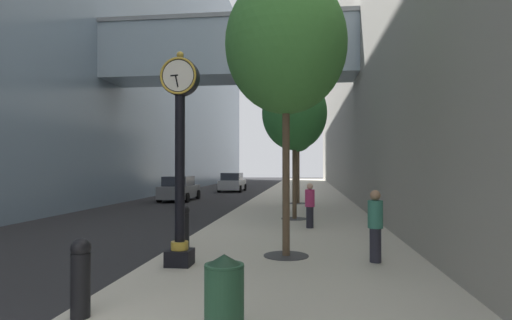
{
  "coord_description": "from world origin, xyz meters",
  "views": [
    {
      "loc": [
        3.63,
        -2.53,
        2.34
      ],
      "look_at": [
        0.96,
        19.54,
        2.65
      ],
      "focal_mm": 29.44,
      "sensor_mm": 36.0,
      "label": 1
    }
  ],
  "objects_px": {
    "street_tree_mid_near": "(294,113)",
    "pedestrian_by_clock": "(310,204)",
    "bollard_third": "(184,225)",
    "car_silver_mid": "(232,183)",
    "street_tree_mid_far": "(298,135)",
    "trash_bin": "(224,293)",
    "street_clock": "(180,147)",
    "pedestrian_walking": "(375,224)",
    "car_grey_near": "(179,189)",
    "street_tree_near": "(286,45)",
    "bollard_nearest": "(81,276)"
  },
  "relations": [
    {
      "from": "bollard_nearest",
      "to": "street_tree_mid_far",
      "type": "relative_size",
      "value": 0.23
    },
    {
      "from": "car_grey_near",
      "to": "street_tree_near",
      "type": "bearing_deg",
      "value": -64.88
    },
    {
      "from": "street_tree_mid_near",
      "to": "trash_bin",
      "type": "xyz_separation_m",
      "value": [
        -0.57,
        -12.08,
        -3.85
      ]
    },
    {
      "from": "bollard_nearest",
      "to": "street_tree_mid_far",
      "type": "distance_m",
      "value": 19.42
    },
    {
      "from": "pedestrian_walking",
      "to": "car_grey_near",
      "type": "height_order",
      "value": "pedestrian_walking"
    },
    {
      "from": "street_tree_near",
      "to": "car_silver_mid",
      "type": "height_order",
      "value": "street_tree_near"
    },
    {
      "from": "bollard_nearest",
      "to": "street_tree_mid_far",
      "type": "xyz_separation_m",
      "value": [
        2.77,
        18.92,
        3.42
      ]
    },
    {
      "from": "street_tree_mid_near",
      "to": "trash_bin",
      "type": "bearing_deg",
      "value": -92.7
    },
    {
      "from": "street_clock",
      "to": "street_tree_mid_far",
      "type": "bearing_deg",
      "value": 81.68
    },
    {
      "from": "pedestrian_by_clock",
      "to": "car_grey_near",
      "type": "bearing_deg",
      "value": 124.98
    },
    {
      "from": "street_tree_mid_far",
      "to": "street_clock",
      "type": "bearing_deg",
      "value": -98.32
    },
    {
      "from": "street_tree_mid_near",
      "to": "car_silver_mid",
      "type": "height_order",
      "value": "street_tree_mid_near"
    },
    {
      "from": "trash_bin",
      "to": "pedestrian_by_clock",
      "type": "bearing_deg",
      "value": 83.0
    },
    {
      "from": "pedestrian_by_clock",
      "to": "car_grey_near",
      "type": "height_order",
      "value": "pedestrian_by_clock"
    },
    {
      "from": "bollard_third",
      "to": "street_tree_mid_far",
      "type": "distance_m",
      "value": 14.41
    },
    {
      "from": "street_tree_mid_far",
      "to": "trash_bin",
      "type": "bearing_deg",
      "value": -91.69
    },
    {
      "from": "bollard_third",
      "to": "car_silver_mid",
      "type": "distance_m",
      "value": 26.93
    },
    {
      "from": "street_tree_mid_near",
      "to": "pedestrian_by_clock",
      "type": "relative_size",
      "value": 3.74
    },
    {
      "from": "street_tree_near",
      "to": "street_tree_mid_far",
      "type": "xyz_separation_m",
      "value": [
        0.0,
        14.41,
        -1.15
      ]
    },
    {
      "from": "bollard_nearest",
      "to": "bollard_third",
      "type": "distance_m",
      "value": 5.2
    },
    {
      "from": "street_clock",
      "to": "street_tree_mid_far",
      "type": "distance_m",
      "value": 15.9
    },
    {
      "from": "bollard_nearest",
      "to": "pedestrian_by_clock",
      "type": "bearing_deg",
      "value": 69.94
    },
    {
      "from": "bollard_third",
      "to": "car_silver_mid",
      "type": "relative_size",
      "value": 0.28
    },
    {
      "from": "street_tree_mid_near",
      "to": "street_tree_near",
      "type": "bearing_deg",
      "value": -90.0
    },
    {
      "from": "street_clock",
      "to": "car_grey_near",
      "type": "bearing_deg",
      "value": 107.3
    },
    {
      "from": "bollard_nearest",
      "to": "car_grey_near",
      "type": "bearing_deg",
      "value": 103.63
    },
    {
      "from": "street_tree_mid_far",
      "to": "pedestrian_walking",
      "type": "relative_size",
      "value": 3.1
    },
    {
      "from": "street_clock",
      "to": "pedestrian_by_clock",
      "type": "bearing_deg",
      "value": 64.2
    },
    {
      "from": "street_tree_mid_near",
      "to": "car_grey_near",
      "type": "height_order",
      "value": "street_tree_mid_near"
    },
    {
      "from": "car_silver_mid",
      "to": "street_tree_mid_near",
      "type": "bearing_deg",
      "value": -72.86
    },
    {
      "from": "street_tree_near",
      "to": "pedestrian_walking",
      "type": "relative_size",
      "value": 4.19
    },
    {
      "from": "pedestrian_by_clock",
      "to": "car_silver_mid",
      "type": "relative_size",
      "value": 0.38
    },
    {
      "from": "street_tree_mid_near",
      "to": "pedestrian_by_clock",
      "type": "bearing_deg",
      "value": -75.99
    },
    {
      "from": "bollard_nearest",
      "to": "trash_bin",
      "type": "bearing_deg",
      "value": -9.5
    },
    {
      "from": "street_tree_near",
      "to": "pedestrian_by_clock",
      "type": "xyz_separation_m",
      "value": [
        0.61,
        4.75,
        -4.34
      ]
    },
    {
      "from": "street_clock",
      "to": "bollard_third",
      "type": "bearing_deg",
      "value": 103.69
    },
    {
      "from": "street_tree_near",
      "to": "street_tree_mid_near",
      "type": "relative_size",
      "value": 1.16
    },
    {
      "from": "car_grey_near",
      "to": "car_silver_mid",
      "type": "height_order",
      "value": "car_silver_mid"
    },
    {
      "from": "car_silver_mid",
      "to": "bollard_nearest",
      "type": "bearing_deg",
      "value": -83.81
    },
    {
      "from": "street_tree_mid_far",
      "to": "pedestrian_by_clock",
      "type": "relative_size",
      "value": 3.21
    },
    {
      "from": "trash_bin",
      "to": "car_silver_mid",
      "type": "xyz_separation_m",
      "value": [
        -5.66,
        32.28,
        0.15
      ]
    },
    {
      "from": "trash_bin",
      "to": "car_silver_mid",
      "type": "bearing_deg",
      "value": 99.94
    },
    {
      "from": "pedestrian_walking",
      "to": "car_grey_near",
      "type": "xyz_separation_m",
      "value": [
        -10.05,
        17.46,
        -0.21
      ]
    },
    {
      "from": "trash_bin",
      "to": "car_grey_near",
      "type": "xyz_separation_m",
      "value": [
        -7.42,
        21.92,
        0.12
      ]
    },
    {
      "from": "pedestrian_walking",
      "to": "car_silver_mid",
      "type": "height_order",
      "value": "pedestrian_walking"
    },
    {
      "from": "street_tree_mid_near",
      "to": "car_silver_mid",
      "type": "distance_m",
      "value": 21.46
    },
    {
      "from": "bollard_third",
      "to": "pedestrian_walking",
      "type": "height_order",
      "value": "pedestrian_walking"
    },
    {
      "from": "bollard_third",
      "to": "car_silver_mid",
      "type": "height_order",
      "value": "car_silver_mid"
    },
    {
      "from": "car_grey_near",
      "to": "car_silver_mid",
      "type": "relative_size",
      "value": 1.03
    },
    {
      "from": "bollard_third",
      "to": "pedestrian_by_clock",
      "type": "xyz_separation_m",
      "value": [
        3.38,
        4.05,
        0.23
      ]
    }
  ]
}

